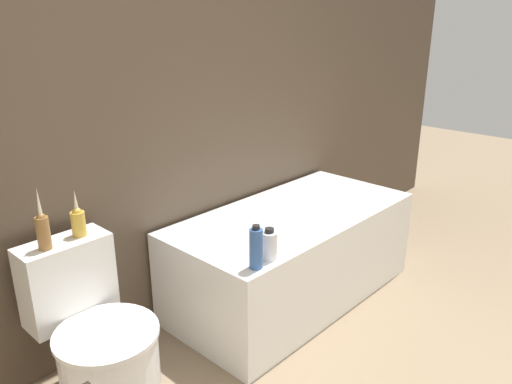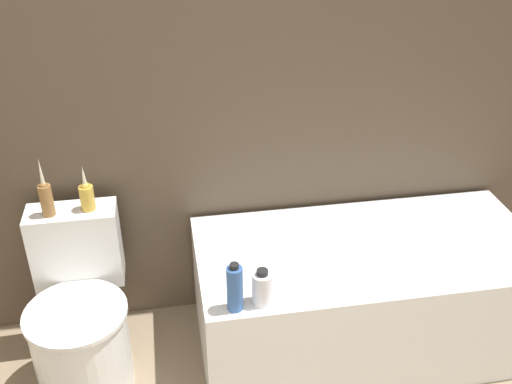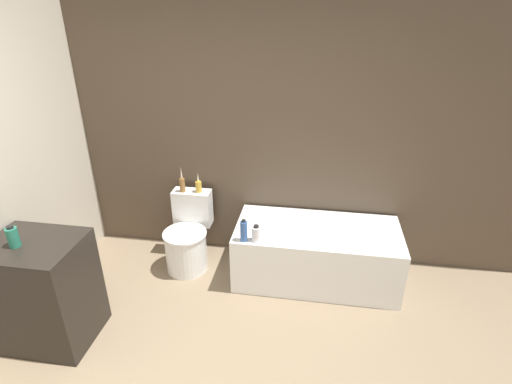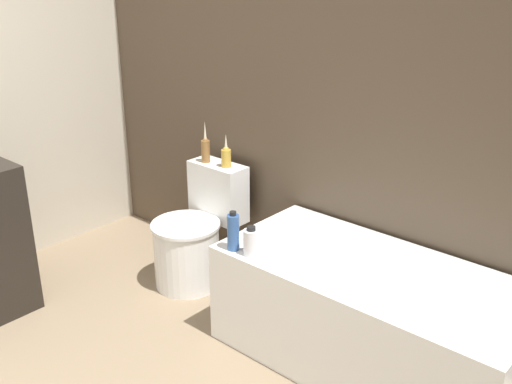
{
  "view_description": "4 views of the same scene",
  "coord_description": "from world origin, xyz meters",
  "views": [
    {
      "loc": [
        -1.32,
        0.04,
        1.63
      ],
      "look_at": [
        0.31,
        1.57,
        0.83
      ],
      "focal_mm": 35.0,
      "sensor_mm": 36.0,
      "label": 1
    },
    {
      "loc": [
        -0.07,
        -0.31,
        2.08
      ],
      "look_at": [
        0.25,
        1.59,
        0.95
      ],
      "focal_mm": 42.0,
      "sensor_mm": 36.0,
      "label": 2
    },
    {
      "loc": [
        0.72,
        -1.49,
        2.47
      ],
      "look_at": [
        0.25,
        1.45,
        1.01
      ],
      "focal_mm": 28.0,
      "sensor_mm": 36.0,
      "label": 3
    },
    {
      "loc": [
        2.02,
        -0.56,
        1.95
      ],
      "look_at": [
        0.18,
        1.55,
        0.83
      ],
      "focal_mm": 42.0,
      "sensor_mm": 36.0,
      "label": 4
    }
  ],
  "objects": [
    {
      "name": "wall_back_tiled",
      "position": [
        0.0,
        2.13,
        1.3
      ],
      "size": [
        6.4,
        0.06,
        2.6
      ],
      "color": "brown",
      "rests_on": "ground_plane"
    },
    {
      "name": "bathtub",
      "position": [
        0.78,
        1.72,
        0.28
      ],
      "size": [
        1.52,
        0.73,
        0.55
      ],
      "color": "white",
      "rests_on": "ground"
    },
    {
      "name": "toilet",
      "position": [
        -0.49,
        1.73,
        0.3
      ],
      "size": [
        0.43,
        0.59,
        0.73
      ],
      "color": "white",
      "rests_on": "ground"
    },
    {
      "name": "vanity_counter",
      "position": [
        -1.27,
        0.63,
        0.44
      ],
      "size": [
        0.67,
        0.55,
        0.88
      ],
      "color": "black",
      "rests_on": "ground"
    },
    {
      "name": "soap_bottle_glass",
      "position": [
        -1.34,
        0.58,
        0.96
      ],
      "size": [
        0.08,
        0.08,
        0.17
      ],
      "color": "#267259",
      "rests_on": "vanity_counter"
    },
    {
      "name": "vase_gold",
      "position": [
        -0.57,
        1.92,
        0.82
      ],
      "size": [
        0.05,
        0.05,
        0.27
      ],
      "color": "olive",
      "rests_on": "toilet"
    },
    {
      "name": "vase_silver",
      "position": [
        -0.41,
        1.94,
        0.8
      ],
      "size": [
        0.06,
        0.06,
        0.21
      ],
      "color": "gold",
      "rests_on": "toilet"
    },
    {
      "name": "shampoo_bottle_tall",
      "position": [
        0.14,
        1.41,
        0.65
      ],
      "size": [
        0.06,
        0.06,
        0.21
      ],
      "color": "#335999",
      "rests_on": "bathtub"
    },
    {
      "name": "shampoo_bottle_short",
      "position": [
        0.25,
        1.43,
        0.62
      ],
      "size": [
        0.08,
        0.08,
        0.15
      ],
      "color": "silver",
      "rests_on": "bathtub"
    }
  ]
}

